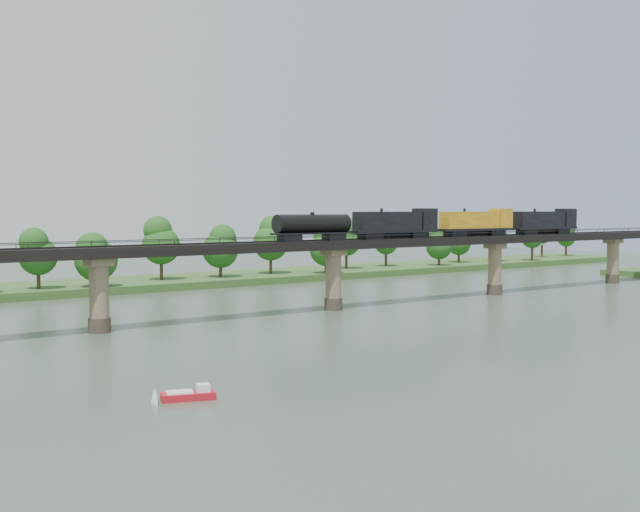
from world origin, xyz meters
TOP-DOWN VIEW (x-y plane):
  - ground at (0.00, 0.00)m, footprint 400.00×400.00m
  - far_bank at (0.00, 85.00)m, footprint 300.00×24.00m
  - bridge at (0.00, 30.00)m, footprint 236.00×30.00m
  - bridge_superstructure at (0.00, 30.00)m, footprint 220.00×4.90m
  - far_treeline at (-8.21, 80.52)m, footprint 289.06×17.54m
  - freight_train at (27.48, 30.00)m, footprint 76.08×2.96m
  - motorboat at (-48.63, -11.42)m, footprint 4.95×3.14m

SIDE VIEW (x-z plane):
  - ground at x=0.00m, z-range 0.00..0.00m
  - motorboat at x=-48.63m, z-range -0.21..1.10m
  - far_bank at x=0.00m, z-range 0.00..1.60m
  - bridge at x=0.00m, z-range -0.29..11.21m
  - far_treeline at x=-8.21m, z-range 2.03..15.63m
  - bridge_superstructure at x=0.00m, z-range 11.42..12.17m
  - freight_train at x=27.48m, z-range 11.38..16.62m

